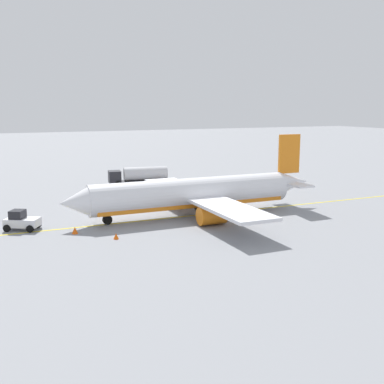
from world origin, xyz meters
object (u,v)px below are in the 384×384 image
fuel_tanker (140,175)px  safety_cone_nose (75,230)px  airplane (196,194)px  safety_cone_wingtip (116,236)px  pushback_tug (21,221)px  refueling_worker (141,191)px

fuel_tanker → safety_cone_nose: (16.02, 26.97, -1.36)m
airplane → safety_cone_nose: 15.71m
airplane → safety_cone_nose: (15.34, 2.47, -2.32)m
airplane → safety_cone_wingtip: 13.64m
airplane → safety_cone_wingtip: size_ratio=53.97×
safety_cone_nose → fuel_tanker: bearing=-120.7°
pushback_tug → safety_cone_wingtip: bearing=137.2°
refueling_worker → safety_cone_wingtip: bearing=65.6°
pushback_tug → refueling_worker: (-18.01, -13.08, -0.19)m
fuel_tanker → safety_cone_wingtip: bearing=67.8°
fuel_tanker → safety_cone_nose: fuel_tanker is taller
safety_cone_wingtip → refueling_worker: bearing=-114.4°
safety_cone_nose → safety_cone_wingtip: (-3.47, 3.81, -0.06)m
pushback_tug → refueling_worker: 22.26m
airplane → fuel_tanker: airplane is taller
safety_cone_wingtip → safety_cone_nose: bearing=-47.6°
airplane → safety_cone_wingtip: bearing=27.9°
safety_cone_nose → safety_cone_wingtip: 5.15m
fuel_tanker → pushback_tug: 31.12m
fuel_tanker → refueling_worker: fuel_tanker is taller
refueling_worker → safety_cone_wingtip: size_ratio=2.76×
pushback_tug → safety_cone_wingtip: size_ratio=6.64×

